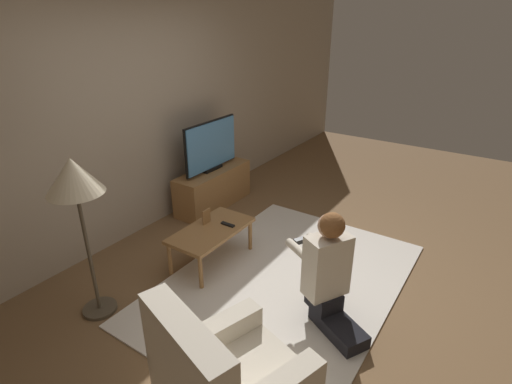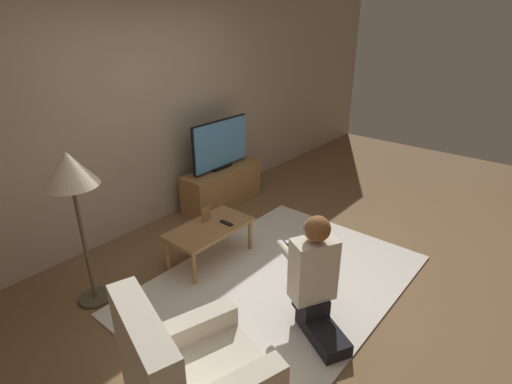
% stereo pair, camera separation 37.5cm
% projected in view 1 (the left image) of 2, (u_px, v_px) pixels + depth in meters
% --- Properties ---
extents(ground_plane, '(10.00, 10.00, 0.00)m').
position_uv_depth(ground_plane, '(284.00, 282.00, 3.75)').
color(ground_plane, brown).
extents(wall_back, '(10.00, 0.06, 2.60)m').
position_uv_depth(wall_back, '(129.00, 118.00, 4.19)').
color(wall_back, tan).
rests_on(wall_back, ground_plane).
extents(rug, '(2.68, 1.89, 0.02)m').
position_uv_depth(rug, '(284.00, 282.00, 3.74)').
color(rug, silver).
rests_on(rug, ground_plane).
extents(tv_stand, '(1.12, 0.37, 0.50)m').
position_uv_depth(tv_stand, '(213.00, 188.00, 5.14)').
color(tv_stand, olive).
rests_on(tv_stand, ground_plane).
extents(tv, '(0.92, 0.08, 0.63)m').
position_uv_depth(tv, '(211.00, 146.00, 4.91)').
color(tv, black).
rests_on(tv, tv_stand).
extents(coffee_table, '(0.87, 0.46, 0.38)m').
position_uv_depth(coffee_table, '(211.00, 233.00, 3.92)').
color(coffee_table, olive).
rests_on(coffee_table, ground_plane).
extents(floor_lamp, '(0.42, 0.42, 1.37)m').
position_uv_depth(floor_lamp, '(75.00, 184.00, 2.92)').
color(floor_lamp, '#4C4233').
rests_on(floor_lamp, ground_plane).
extents(person_kneeling, '(0.63, 0.86, 0.97)m').
position_uv_depth(person_kneeling, '(328.00, 271.00, 3.09)').
color(person_kneeling, black).
rests_on(person_kneeling, rug).
extents(picture_frame, '(0.11, 0.01, 0.15)m').
position_uv_depth(picture_frame, '(206.00, 217.00, 3.97)').
color(picture_frame, olive).
rests_on(picture_frame, coffee_table).
extents(remote, '(0.04, 0.15, 0.02)m').
position_uv_depth(remote, '(228.00, 224.00, 3.96)').
color(remote, black).
rests_on(remote, coffee_table).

